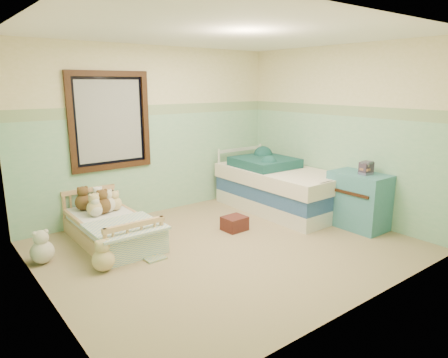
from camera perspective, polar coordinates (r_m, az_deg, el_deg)
floor at (r=5.07m, az=0.58°, el=-9.53°), size 4.20×3.60×0.02m
ceiling at (r=4.70m, az=0.66°, el=20.04°), size 4.20×3.60×0.02m
wall_back at (r=6.23m, az=-9.77°, el=6.60°), size 4.20×0.04×2.50m
wall_front at (r=3.52m, az=19.11°, el=0.93°), size 4.20×0.04×2.50m
wall_left at (r=3.82m, az=-24.95°, el=1.34°), size 0.04×3.60×2.50m
wall_right at (r=6.24m, az=16.03°, el=6.29°), size 0.04×3.60×2.50m
wainscot_mint at (r=6.29m, az=-9.53°, el=2.06°), size 4.20×0.01×1.50m
border_strip at (r=6.19m, az=-9.83°, el=9.57°), size 4.20×0.01×0.15m
window_frame at (r=5.88m, az=-15.74°, el=7.86°), size 1.16×0.06×1.36m
window_blinds at (r=5.89m, az=-15.78°, el=7.87°), size 0.92×0.01×1.12m
toddler_bed_frame at (r=5.39m, az=-15.66°, el=-7.43°), size 0.75×1.49×0.19m
toddler_mattress at (r=5.34m, az=-15.76°, el=-5.86°), size 0.68×1.43×0.12m
patchwork_quilt at (r=4.91m, az=-13.75°, el=-6.52°), size 0.81×0.75×0.03m
plush_bed_brown at (r=5.69m, az=-19.18°, el=-3.11°), size 0.22×0.22×0.22m
plush_bed_white at (r=5.75m, az=-17.29°, el=-2.91°), size 0.20×0.20×0.20m
plush_bed_tan at (r=5.51m, az=-17.93°, el=-3.82°), size 0.17×0.17×0.17m
plush_bed_dark at (r=5.59m, az=-15.72°, el=-3.36°), size 0.19×0.19×0.19m
plush_floor_cream at (r=5.01m, az=-24.23°, el=-9.36°), size 0.26×0.26×0.26m
plush_floor_tan at (r=4.59m, az=-16.63°, el=-10.89°), size 0.24×0.24×0.24m
twin_bed_frame at (r=6.48m, az=7.76°, el=-3.39°), size 0.99×1.99×0.22m
twin_boxspring at (r=6.42m, az=7.82°, el=-1.51°), size 0.99×1.99×0.22m
twin_mattress at (r=6.36m, az=7.88°, el=0.41°), size 1.03×2.03×0.22m
teal_blanket at (r=6.50m, az=5.74°, el=2.36°), size 0.87×0.92×0.14m
dresser at (r=5.89m, az=18.43°, el=-2.89°), size 0.48×0.77×0.77m
book_stack at (r=5.74m, az=19.40°, el=1.43°), size 0.18×0.15×0.16m
red_pillow at (r=5.56m, az=1.49°, el=-6.27°), size 0.31×0.28×0.19m
floor_book at (r=4.78m, az=-9.72°, el=-10.94°), size 0.24×0.18×0.02m
extra_plush_0 at (r=5.52m, az=-16.07°, el=-3.47°), size 0.21×0.21×0.21m
extra_plush_1 at (r=5.58m, az=-15.08°, el=-3.37°), size 0.18×0.18×0.18m
extra_plush_2 at (r=5.41m, az=-17.75°, el=-3.96°), size 0.20×0.20×0.20m
extra_plush_3 at (r=5.39m, az=-17.63°, el=-4.18°), size 0.17×0.17×0.17m
extra_plush_4 at (r=5.47m, az=-16.69°, el=-3.59°), size 0.22×0.22×0.22m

